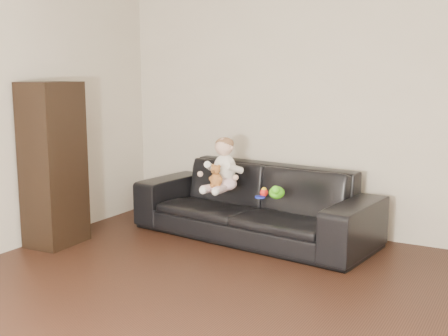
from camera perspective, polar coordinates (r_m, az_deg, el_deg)
The scene contains 9 objects.
wall_back at distance 5.42m, azimuth 13.21°, elevation 6.63°, with size 5.00×5.00×0.00m, color beige.
sofa at distance 5.38m, azimuth 3.02°, elevation -3.50°, with size 2.33×0.91×0.68m, color black.
cabinet at distance 5.31m, azimuth -16.93°, elevation 0.35°, with size 0.37×0.51×1.48m, color black.
shelf_item at distance 5.25m, azimuth -16.96°, elevation 3.93°, with size 0.18×0.25×0.28m, color silver.
baby at distance 5.32m, azimuth -0.08°, elevation 0.05°, with size 0.35×0.43×0.51m.
teddy_bear at distance 5.19m, azimuth -0.82°, elevation -0.85°, with size 0.14×0.14×0.21m.
toy_green at distance 5.04m, azimuth 5.38°, elevation -2.51°, with size 0.14×0.16×0.11m, color #4DD519.
toy_rattle at distance 5.12m, azimuth 4.08°, elevation -2.51°, with size 0.08×0.08×0.08m, color red.
toy_blue_disc at distance 5.08m, azimuth 3.68°, elevation -2.96°, with size 0.09×0.09×0.01m, color #182AC3.
Camera 1 is at (1.51, -2.44, 1.57)m, focal length 45.00 mm.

